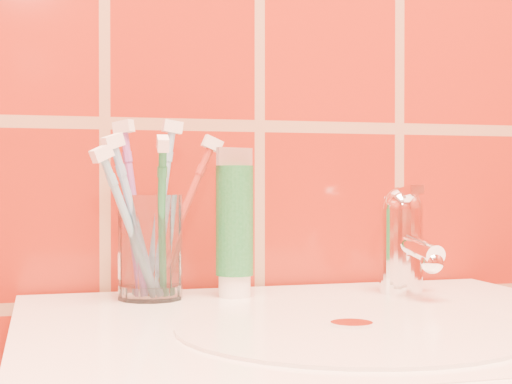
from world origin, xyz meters
name	(u,v)px	position (x,y,z in m)	size (l,w,h in m)	color
glass_tumbler	(151,247)	(-0.14, 1.12, 0.91)	(0.07, 0.07, 0.11)	white
toothpaste_tube	(235,227)	(-0.05, 1.12, 0.93)	(0.05, 0.04, 0.16)	white
faucet	(403,237)	(0.14, 1.09, 0.91)	(0.05, 0.11, 0.12)	white
toothbrush_0	(161,221)	(-0.13, 1.10, 0.93)	(0.03, 0.08, 0.18)	#1F7440
toothbrush_1	(135,220)	(-0.16, 1.10, 0.94)	(0.07, 0.05, 0.18)	#74A0CF
toothbrush_2	(135,210)	(-0.16, 1.13, 0.94)	(0.05, 0.04, 0.20)	#864A9F
toothbrush_3	(161,209)	(-0.13, 1.13, 0.95)	(0.05, 0.03, 0.20)	#7DB5DF
toothbrush_4	(181,217)	(-0.11, 1.13, 0.94)	(0.09, 0.03, 0.18)	#A93224
toothbrush_5	(129,226)	(-0.17, 1.10, 0.93)	(0.08, 0.05, 0.17)	#6DA5C1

